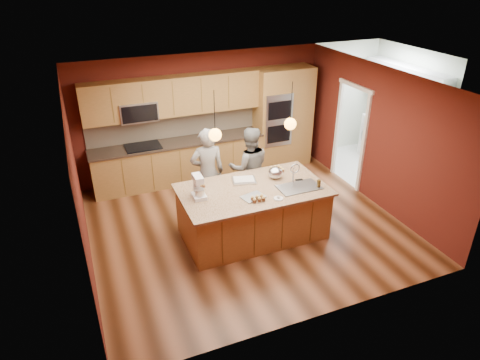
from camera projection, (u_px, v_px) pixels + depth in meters
name	position (u px, v px, depth m)	size (l,w,h in m)	color
floor	(246.00, 225.00, 7.97)	(5.50, 5.50, 0.00)	#3F200E
ceiling	(247.00, 81.00, 6.73)	(5.50, 5.50, 0.00)	white
wall_back	(202.00, 115.00, 9.41)	(5.50, 5.50, 0.00)	#511811
wall_front	(324.00, 236.00, 5.29)	(5.50, 5.50, 0.00)	#511811
wall_left	(78.00, 187.00, 6.43)	(5.00, 5.00, 0.00)	#511811
wall_right	(377.00, 136.00, 8.27)	(5.00, 5.00, 0.00)	#511811
cabinet_run	(176.00, 139.00, 9.14)	(3.74, 0.64, 2.30)	olive
oven_column	(283.00, 118.00, 9.86)	(1.30, 0.62, 2.30)	olive
doorway_trim	(350.00, 137.00, 9.06)	(0.08, 1.11, 2.20)	white
laundry_room	(405.00, 83.00, 9.52)	(2.60, 2.70, 2.70)	silver
pendant_left	(215.00, 135.00, 6.57)	(0.20, 0.20, 0.80)	black
pendant_right	(290.00, 124.00, 7.00)	(0.20, 0.20, 0.80)	black
island	(254.00, 211.00, 7.49)	(2.51, 1.40, 1.30)	olive
person_left	(208.00, 173.00, 7.92)	(0.64, 0.42, 1.75)	black
person_right	(249.00, 168.00, 8.23)	(0.80, 0.63, 1.65)	slate
stand_mixer	(198.00, 188.00, 6.94)	(0.21, 0.29, 0.40)	white
sheet_cake	(244.00, 180.00, 7.52)	(0.47, 0.40, 0.05)	silver
cooling_rack	(253.00, 197.00, 7.01)	(0.37, 0.27, 0.02)	#9DA0A4
mixing_bowl	(275.00, 173.00, 7.59)	(0.26, 0.26, 0.22)	silver
plate	(278.00, 198.00, 6.97)	(0.16, 0.16, 0.01)	silver
tumbler	(319.00, 184.00, 7.30)	(0.07, 0.07, 0.13)	#33240D
phone	(299.00, 180.00, 7.56)	(0.13, 0.07, 0.01)	black
cupcakes_left	(199.00, 185.00, 7.33)	(0.22, 0.14, 0.06)	#DDB764
cupcakes_rack	(258.00, 198.00, 6.89)	(0.24, 0.16, 0.07)	#DDB764
cupcakes_right	(277.00, 169.00, 7.89)	(0.23, 0.23, 0.07)	#DDB764
washer	(398.00, 146.00, 9.86)	(0.69, 0.72, 1.12)	white
dryer	(377.00, 138.00, 10.46)	(0.64, 0.66, 1.03)	white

